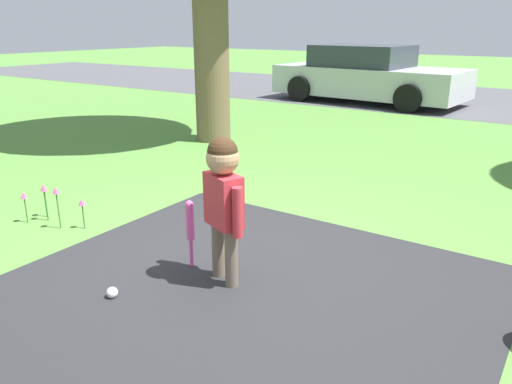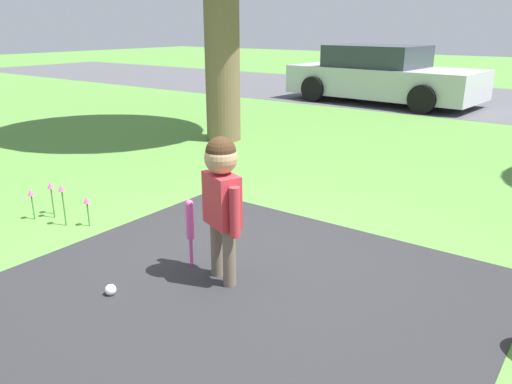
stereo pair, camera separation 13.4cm
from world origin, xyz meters
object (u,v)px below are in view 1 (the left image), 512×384
object	(u,v)px
baseball_bat	(190,224)
parked_car	(368,76)
child	(223,190)
sports_ball	(112,293)

from	to	relation	value
baseball_bat	parked_car	xyz separation A→B (m)	(-2.26, 8.99, 0.28)
child	baseball_bat	world-z (taller)	child
child	parked_car	bearing A→B (deg)	128.15
child	sports_ball	size ratio (longest dim) A/B	13.69
sports_ball	parked_car	size ratio (longest dim) A/B	0.02
child	sports_ball	distance (m)	1.03
baseball_bat	parked_car	world-z (taller)	parked_car
baseball_bat	parked_car	size ratio (longest dim) A/B	0.12
sports_ball	child	bearing A→B (deg)	51.87
child	parked_car	xyz separation A→B (m)	(-2.61, 9.02, -0.07)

